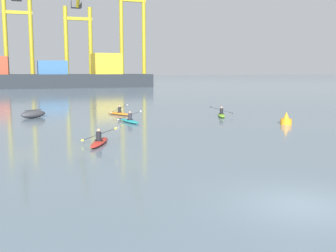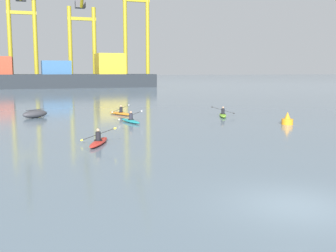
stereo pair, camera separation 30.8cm
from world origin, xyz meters
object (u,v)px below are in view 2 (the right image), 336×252
Objects in this scene: gantry_crane_west_mid at (22,27)px; kayak_teal at (131,120)px; gantry_crane_east_mid at (82,31)px; gantry_crane_east at (137,19)px; channel_buoy at (287,120)px; kayak_red at (99,142)px; kayak_orange at (121,113)px; kayak_lime at (223,115)px; container_barge at (58,77)px; capsized_dinghy at (35,114)px.

kayak_teal is at bearing -84.44° from gantry_crane_west_mid.
gantry_crane_east reaches higher than gantry_crane_east_mid.
kayak_red is (-15.74, -4.07, -0.19)m from channel_buoy.
kayak_lime is at bearing -27.91° from kayak_orange.
container_barge is at bearing 91.00° from kayak_orange.
container_barge is 33.29m from gantry_crane_east.
gantry_crane_east is 12.44× the size of kayak_red.
gantry_crane_west_mid is at bearing 90.89° from capsized_dinghy.
kayak_orange is 0.99× the size of kayak_red.
channel_buoy is at bearing -31.19° from capsized_dinghy.
kayak_lime is (17.99, -88.16, -16.20)m from gantry_crane_west_mid.
gantry_crane_east_mid is 89.01m from kayak_teal.
gantry_crane_west_mid is 85.57m from kayak_orange.
gantry_crane_west_mid reaches higher than kayak_orange.
gantry_crane_west_mid is at bearing 95.56° from kayak_teal.
channel_buoy is at bearing 14.48° from kayak_red.
container_barge is at bearing 90.53° from kayak_teal.
kayak_orange is (-8.75, 4.64, 0.00)m from kayak_lime.
kayak_orange is at bearing -0.19° from capsized_dinghy.
container_barge is at bearing -61.72° from gantry_crane_west_mid.
capsized_dinghy is at bearing 164.39° from kayak_lime.
container_barge is 14.83× the size of kayak_lime.
channel_buoy is at bearing -24.58° from kayak_teal.
gantry_crane_east is 15.29× the size of capsized_dinghy.
gantry_crane_west_mid is 91.42m from kayak_lime.
capsized_dinghy is at bearing -89.11° from gantry_crane_west_mid.
gantry_crane_west_mid is 91.57m from kayak_teal.
kayak_lime is 17.31m from kayak_red.
kayak_teal is (-0.50, -6.19, 0.00)m from kayak_orange.
gantry_crane_east_mid is (16.07, -2.31, -0.96)m from gantry_crane_west_mid.
gantry_crane_west_mid reaches higher than kayak_teal.
gantry_crane_west_mid is 9.35× the size of kayak_lime.
kayak_teal is (-23.90, -89.39, -19.61)m from gantry_crane_east.
container_barge is at bearing 98.70° from channel_buoy.
channel_buoy is 12.71m from kayak_teal.
gantry_crane_east_mid reaches higher than kayak_orange.
kayak_orange reaches higher than kayak_lime.
capsized_dinghy is at bearing -95.62° from container_barge.
kayak_orange is at bearing 152.09° from kayak_lime.
kayak_red is at bearing -96.80° from gantry_crane_east_mid.
gantry_crane_east_mid is at bearing 85.20° from kayak_teal.
kayak_orange is (1.19, -68.58, -2.59)m from container_barge.
kayak_orange reaches higher than kayak_teal.
container_barge is 1.20× the size of gantry_crane_east.
capsized_dinghy is (-6.75, -68.55, -2.41)m from container_barge.
gantry_crane_east_mid is 83.88m from capsized_dinghy.
gantry_crane_east_mid is at bearing 85.18° from kayak_orange.
gantry_crane_east_mid is 0.77× the size of gantry_crane_east.
gantry_crane_east_mid is 9.52× the size of kayak_red.
gantry_crane_east_mid is at bearing 57.53° from container_barge.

